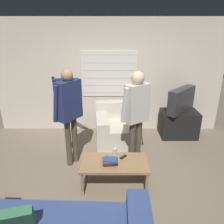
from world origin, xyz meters
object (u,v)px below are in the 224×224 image
object	(u,v)px
tv	(181,100)
person_left_standing	(69,106)
spare_remote	(123,157)
soda_can	(115,152)
coffee_table	(115,164)
book_stack	(110,161)
armchair_beige	(117,127)
person_right_standing	(136,108)

from	to	relation	value
tv	person_left_standing	xyz separation A→B (m)	(-2.23, -1.07, 0.23)
spare_remote	tv	bearing A→B (deg)	90.73
person_left_standing	soda_can	bearing A→B (deg)	-85.23
coffee_table	book_stack	bearing A→B (deg)	-142.51
person_left_standing	armchair_beige	bearing A→B (deg)	-9.95
person_right_standing	soda_can	world-z (taller)	person_right_standing
person_right_standing	coffee_table	bearing A→B (deg)	-155.55
book_stack	soda_can	bearing A→B (deg)	73.02
tv	person_right_standing	bearing A→B (deg)	-2.11
coffee_table	person_right_standing	bearing A→B (deg)	58.06
person_right_standing	book_stack	xyz separation A→B (m)	(-0.43, -0.64, -0.60)
person_right_standing	armchair_beige	bearing A→B (deg)	74.97
armchair_beige	spare_remote	size ratio (longest dim) A/B	7.86
armchair_beige	person_right_standing	bearing A→B (deg)	103.52
coffee_table	person_left_standing	size ratio (longest dim) A/B	0.59
armchair_beige	soda_can	bearing A→B (deg)	82.27
armchair_beige	person_right_standing	distance (m)	1.20
person_left_standing	book_stack	distance (m)	1.16
armchair_beige	person_right_standing	world-z (taller)	person_right_standing
armchair_beige	tv	world-z (taller)	tv
tv	person_left_standing	bearing A→B (deg)	-21.66
spare_remote	coffee_table	bearing A→B (deg)	-98.62
book_stack	spare_remote	world-z (taller)	book_stack
person_right_standing	soda_can	size ratio (longest dim) A/B	13.40
tv	person_right_standing	distance (m)	1.57
person_left_standing	book_stack	size ratio (longest dim) A/B	7.15
armchair_beige	soda_can	distance (m)	1.30
coffee_table	armchair_beige	bearing A→B (deg)	87.39
armchair_beige	spare_remote	distance (m)	1.36
armchair_beige	coffee_table	distance (m)	1.47
coffee_table	tv	size ratio (longest dim) A/B	1.30
person_right_standing	tv	bearing A→B (deg)	11.57
coffee_table	tv	distance (m)	2.29
coffee_table	tv	world-z (taller)	tv
armchair_beige	person_left_standing	world-z (taller)	person_left_standing
soda_can	person_left_standing	bearing A→B (deg)	150.35
person_right_standing	spare_remote	bearing A→B (deg)	-149.49
coffee_table	tv	bearing A→B (deg)	49.12
person_left_standing	soda_can	world-z (taller)	person_left_standing
person_left_standing	tv	bearing A→B (deg)	-29.94
tv	armchair_beige	bearing A→B (deg)	-38.30
person_right_standing	spare_remote	world-z (taller)	person_right_standing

